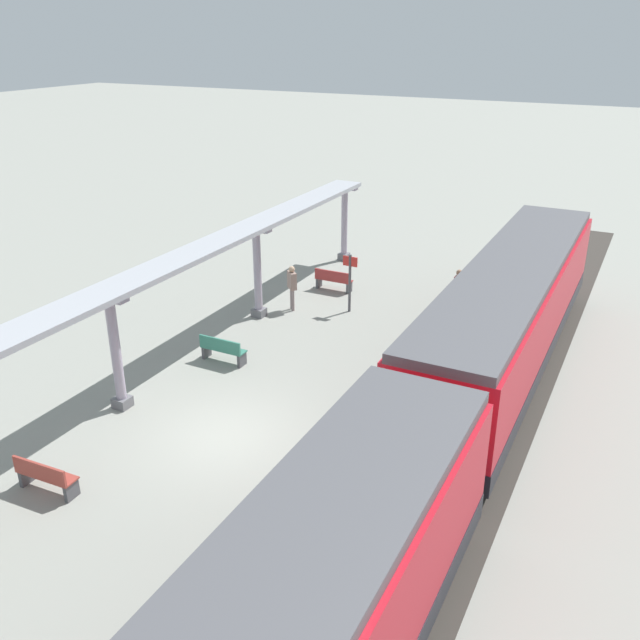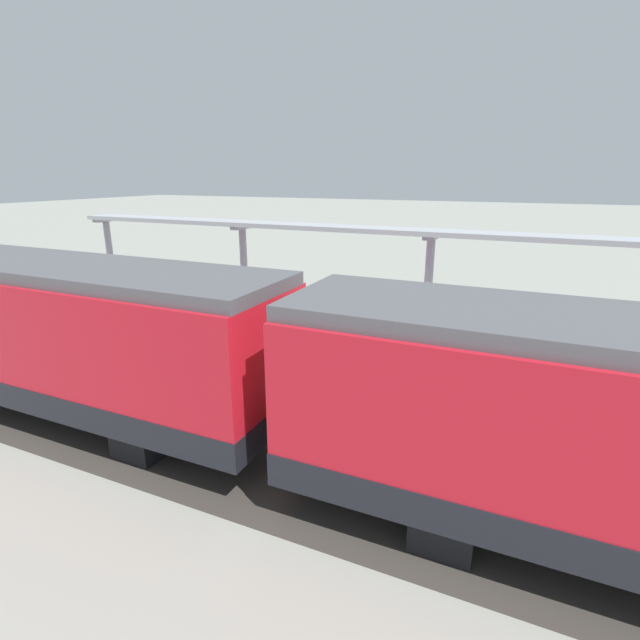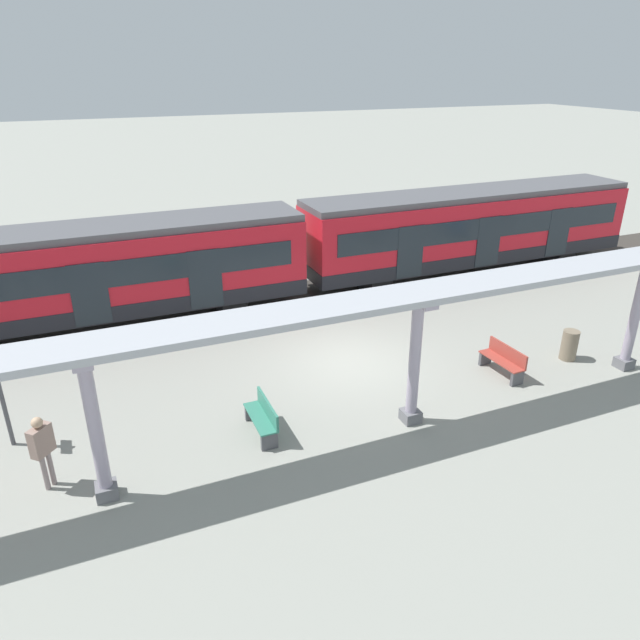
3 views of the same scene
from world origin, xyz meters
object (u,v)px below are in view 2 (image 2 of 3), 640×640
at_px(canopy_pillar_fourth, 244,268).
at_px(bench_mid_platform, 153,297).
at_px(bench_near_end, 315,316).
at_px(trash_bin, 256,308).
at_px(canopy_pillar_third, 428,285).
at_px(train_far_carriage, 8,325).
at_px(canopy_pillar_fifth, 110,256).
at_px(bench_far_end, 539,344).

relative_size(canopy_pillar_fourth, bench_mid_platform, 2.20).
relative_size(bench_near_end, trash_bin, 1.64).
xyz_separation_m(canopy_pillar_third, bench_near_end, (-1.07, 3.69, -1.25)).
bearing_deg(train_far_carriage, canopy_pillar_fifth, 35.42).
xyz_separation_m(train_far_carriage, bench_near_end, (7.85, -4.31, -1.39)).
height_order(canopy_pillar_third, bench_far_end, canopy_pillar_third).
height_order(train_far_carriage, bench_near_end, train_far_carriage).
bearing_deg(canopy_pillar_third, bench_mid_platform, 96.71).
distance_m(bench_near_end, bench_far_end, 7.23).
bearing_deg(bench_far_end, bench_near_end, 91.11).
height_order(canopy_pillar_fourth, canopy_pillar_fifth, same).
bearing_deg(bench_far_end, canopy_pillar_fifth, 87.02).
relative_size(train_far_carriage, canopy_pillar_fourth, 4.30).
distance_m(canopy_pillar_third, bench_far_end, 3.87).
bearing_deg(canopy_pillar_fifth, trash_bin, -97.33).
bearing_deg(bench_far_end, canopy_pillar_third, 75.27).
bearing_deg(bench_near_end, canopy_pillar_fourth, 73.16).
distance_m(canopy_pillar_fourth, bench_mid_platform, 4.05).
bearing_deg(bench_near_end, canopy_pillar_third, -73.78).
bearing_deg(bench_mid_platform, bench_far_end, -88.62).
bearing_deg(train_far_carriage, trash_bin, -13.50).
relative_size(canopy_pillar_third, bench_far_end, 2.22).
distance_m(bench_near_end, bench_mid_platform, 7.18).
bearing_deg(bench_near_end, canopy_pillar_fifth, 84.26).
distance_m(canopy_pillar_fourth, canopy_pillar_fifth, 7.12).
xyz_separation_m(bench_near_end, bench_far_end, (0.14, -7.23, 0.00)).
relative_size(train_far_carriage, bench_far_end, 9.57).
bearing_deg(canopy_pillar_third, canopy_pillar_fifth, 90.00).
distance_m(train_far_carriage, bench_mid_platform, 8.28).
distance_m(bench_mid_platform, trash_bin, 4.76).
xyz_separation_m(canopy_pillar_fourth, bench_mid_platform, (-1.28, 3.63, -1.25)).
bearing_deg(bench_near_end, train_far_carriage, 151.23).
bearing_deg(bench_mid_platform, train_far_carriage, -159.48).
height_order(canopy_pillar_fifth, bench_far_end, canopy_pillar_fifth).
xyz_separation_m(canopy_pillar_fourth, canopy_pillar_fifth, (0.00, 7.12, 0.00)).
xyz_separation_m(train_far_carriage, canopy_pillar_fourth, (8.93, -0.77, -0.14)).
relative_size(canopy_pillar_fifth, bench_mid_platform, 2.20).
distance_m(canopy_pillar_fifth, bench_near_end, 10.79).
bearing_deg(bench_near_end, bench_mid_platform, 91.64).
distance_m(bench_mid_platform, bench_far_end, 14.41).
xyz_separation_m(canopy_pillar_fifth, bench_near_end, (-1.07, -10.66, -1.25)).
bearing_deg(canopy_pillar_fifth, bench_near_end, -95.74).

